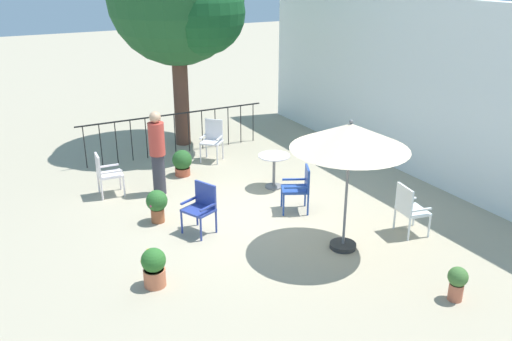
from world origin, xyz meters
The scene contains 15 objects.
ground_plane centered at (0.00, 0.00, 0.00)m, with size 60.00×60.00×0.00m, color tan.
villa_facade centered at (0.00, 4.26, 1.90)m, with size 11.82×0.30×3.80m, color white.
terrace_railing centered at (-3.88, 0.00, 0.68)m, with size 0.03×4.69×1.01m.
patio_umbrella_0 centered at (1.93, 0.81, 1.93)m, with size 1.87×1.87×2.21m.
cafe_table_0 centered at (-0.87, 1.08, 0.50)m, with size 0.66×0.66×0.72m.
patio_chair_0 centered at (2.04, 2.10, 0.51)m, with size 0.57×0.52×0.90m.
patio_chair_1 centered at (0.36, 0.92, 0.51)m, with size 0.61×0.64×0.89m.
patio_chair_2 centered at (-2.08, -2.12, 0.51)m, with size 0.46×0.50×0.90m.
patio_chair_3 centered at (0.28, -1.03, 0.51)m, with size 0.62×0.59×0.89m.
patio_chair_4 centered at (-3.02, 0.63, 0.56)m, with size 0.62×0.62×0.97m.
potted_plant_0 centered at (3.87, 1.31, 0.29)m, with size 0.28×0.28×0.52m.
potted_plant_1 centered at (-0.45, -1.60, 0.36)m, with size 0.39×0.39×0.62m.
potted_plant_2 centered at (-2.41, -0.38, 0.31)m, with size 0.44×0.44×0.59m.
potted_plant_3 centered at (1.54, -2.31, 0.32)m, with size 0.36×0.36×0.61m.
standing_person centered at (-1.68, -1.15, 0.90)m, with size 0.45×0.45×1.73m.
Camera 1 is at (8.26, -4.20, 4.46)m, focal length 37.98 mm.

